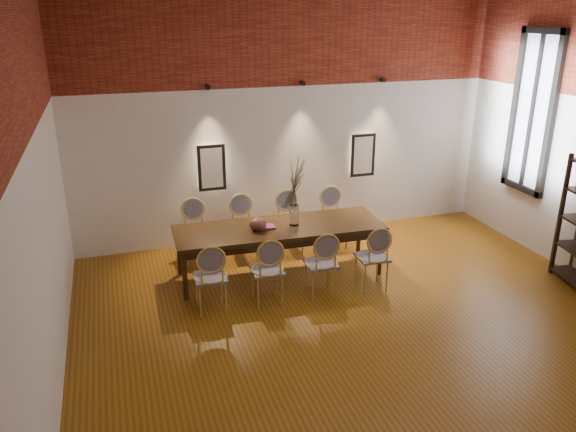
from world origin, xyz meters
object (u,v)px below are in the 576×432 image
object	(u,v)px
dining_table	(280,250)
book	(265,227)
chair_near_a	(210,277)
chair_far_b	(244,228)
chair_near_b	(267,270)
chair_near_d	(372,257)
chair_far_c	(290,224)
chair_far_a	(196,233)
chair_near_c	(321,263)
bowl	(258,224)
vase	(294,215)
chair_far_d	(334,219)

from	to	relation	value
dining_table	book	xyz separation A→B (m)	(-0.21, -0.00, 0.39)
chair_near_a	chair_far_b	world-z (taller)	same
chair_near_b	chair_far_b	world-z (taller)	same
chair_far_b	book	xyz separation A→B (m)	(0.13, -0.77, 0.30)
chair_near_d	chair_far_c	size ratio (longest dim) A/B	1.00
chair_near_b	chair_far_b	size ratio (longest dim) A/B	1.00
dining_table	chair_far_a	world-z (taller)	chair_far_a
chair_near_c	chair_near_d	size ratio (longest dim) A/B	1.00
dining_table	chair_far_b	bearing A→B (deg)	116.08
chair_near_a	chair_near_d	bearing A→B (deg)	0.00
chair_near_c	bowl	xyz separation A→B (m)	(-0.67, 0.73, 0.37)
chair_near_c	vase	xyz separation A→B (m)	(-0.13, 0.76, 0.43)
dining_table	book	bearing A→B (deg)	-176.59
chair_near_a	chair_far_c	bearing A→B (deg)	45.61
chair_far_b	bowl	bearing A→B (deg)	93.26
chair_near_d	chair_far_d	size ratio (longest dim) A/B	1.00
chair_near_c	chair_far_a	size ratio (longest dim) A/B	1.00
chair_far_c	book	world-z (taller)	chair_far_c
chair_far_a	book	size ratio (longest dim) A/B	3.62
chair_far_b	vase	size ratio (longest dim) A/B	3.13
dining_table	chair_far_d	world-z (taller)	chair_far_d
chair_far_b	chair_far_c	size ratio (longest dim) A/B	1.00
chair_near_c	vase	size ratio (longest dim) A/B	3.13
chair_near_c	bowl	size ratio (longest dim) A/B	3.92
chair_near_b	chair_far_c	bearing A→B (deg)	63.92
chair_near_d	chair_far_c	world-z (taller)	same
chair_far_c	book	distance (m)	1.01
chair_near_c	chair_far_b	distance (m)	1.68
dining_table	chair_far_a	bearing A→B (deg)	145.74
chair_near_a	chair_far_b	xyz separation A→B (m)	(0.79, 1.48, 0.00)
chair_far_c	chair_far_d	bearing A→B (deg)	180.00
chair_near_b	chair_near_c	bearing A→B (deg)	0.00
chair_far_a	bowl	distance (m)	1.18
vase	book	bearing A→B (deg)	179.63
dining_table	chair_near_a	size ratio (longest dim) A/B	3.15
chair_far_c	chair_far_d	distance (m)	0.74
chair_near_c	vase	bearing A→B (deg)	101.58
bowl	chair_near_d	bearing A→B (deg)	-28.26
chair_near_d	book	bearing A→B (deg)	150.59
chair_near_b	chair_near_d	size ratio (longest dim) A/B	1.00
chair_near_d	chair_far_a	world-z (taller)	same
chair_far_a	chair_far_d	size ratio (longest dim) A/B	1.00
chair_far_d	bowl	size ratio (longest dim) A/B	3.92
chair_far_d	dining_table	bearing A→B (deg)	34.26
chair_far_c	chair_far_b	bearing A→B (deg)	-0.00
chair_near_c	chair_far_d	size ratio (longest dim) A/B	1.00
dining_table	chair_near_b	xyz separation A→B (m)	(-0.40, -0.74, 0.09)
chair_near_d	bowl	world-z (taller)	chair_near_d
chair_near_b	chair_near_d	distance (m)	1.48
chair_near_d	chair_far_b	world-z (taller)	same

